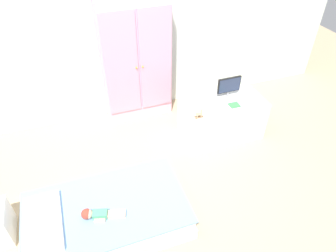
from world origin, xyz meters
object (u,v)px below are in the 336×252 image
object	(u,v)px
doll	(95,214)
book_green	(234,105)
bed	(107,215)
tv_monitor	(229,86)
tv_stand	(221,118)
rocking_horse_toy	(200,113)
wardrobe	(136,62)

from	to	relation	value
doll	book_green	size ratio (longest dim) A/B	3.27
bed	doll	world-z (taller)	doll
tv_monitor	book_green	size ratio (longest dim) A/B	2.52
tv_stand	book_green	distance (m)	0.30
doll	book_green	bearing A→B (deg)	23.83
book_green	rocking_horse_toy	bearing A→B (deg)	-172.07
tv_monitor	wardrobe	bearing A→B (deg)	143.83
bed	tv_stand	bearing A→B (deg)	27.41
bed	wardrobe	xyz separation A→B (m)	(0.77, 1.63, 0.68)
rocking_horse_toy	bed	bearing A→B (deg)	-151.74
rocking_horse_toy	doll	bearing A→B (deg)	-151.14
wardrobe	tv_monitor	distance (m)	1.20
tv_stand	book_green	bearing A→B (deg)	-58.35
bed	rocking_horse_toy	world-z (taller)	rocking_horse_toy
bed	book_green	xyz separation A→B (m)	(1.70, 0.72, 0.40)
doll	tv_stand	world-z (taller)	tv_stand
wardrobe	tv_stand	distance (m)	1.29
doll	rocking_horse_toy	bearing A→B (deg)	28.86
wardrobe	tv_monitor	xyz separation A→B (m)	(0.96, -0.70, -0.14)
rocking_horse_toy	book_green	size ratio (longest dim) A/B	1.02
doll	tv_monitor	distance (m)	2.12
bed	tv_monitor	distance (m)	2.03
doll	rocking_horse_toy	xyz separation A→B (m)	(1.32, 0.73, 0.27)
tv_stand	doll	bearing A→B (deg)	-152.07
wardrobe	rocking_horse_toy	bearing A→B (deg)	-65.15
bed	book_green	distance (m)	1.89
bed	tv_stand	distance (m)	1.83
doll	tv_monitor	size ratio (longest dim) A/B	1.30
bed	rocking_horse_toy	size ratio (longest dim) A/B	12.40
bed	tv_stand	size ratio (longest dim) A/B	1.51
tv_monitor	book_green	xyz separation A→B (m)	(-0.03, -0.21, -0.14)
book_green	doll	bearing A→B (deg)	-156.17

